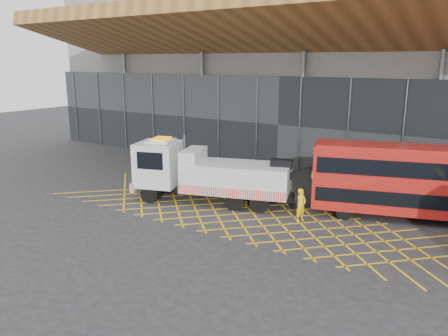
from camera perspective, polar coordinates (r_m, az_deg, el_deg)
The scene contains 6 objects.
ground_plane at distance 29.88m, azimuth -6.42°, elevation -4.29°, with size 120.00×120.00×0.00m, color #252527.
road_markings at distance 26.82m, azimuth 2.90°, elevation -6.35°, with size 27.96×7.16×0.01m.
construction_building at distance 43.34m, azimuth 11.46°, elevation 13.22°, with size 55.00×23.97×18.00m.
recovery_truck at distance 29.02m, azimuth -2.38°, elevation -0.68°, with size 12.19×5.99×4.29m.
bus_towed at distance 27.89m, azimuth 22.85°, elevation -1.35°, with size 11.14×5.69×4.44m.
worker at distance 26.19m, azimuth 10.03°, elevation -4.77°, with size 0.72×0.47×1.98m, color yellow.
Camera 1 is at (18.28, -21.74, 9.26)m, focal length 35.00 mm.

